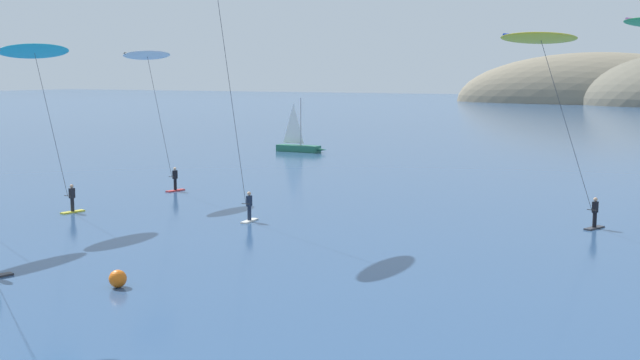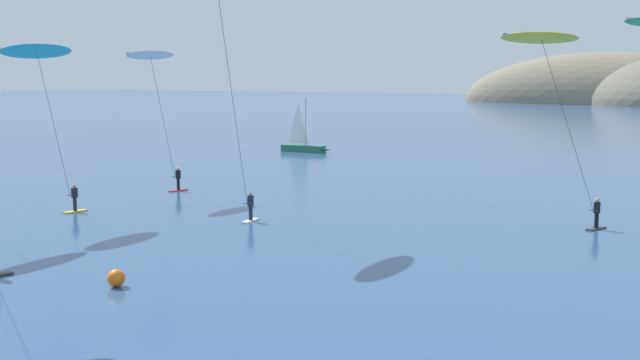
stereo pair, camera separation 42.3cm
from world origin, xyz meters
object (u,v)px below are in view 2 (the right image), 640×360
kitesurfer_magenta (220,8)px  marker_buoy (116,278)px  kitesurfer_yellow (546,52)px  sailboat_near (306,146)px  kitesurfer_white (154,70)px  kitesurfer_cyan (40,64)px

kitesurfer_magenta → marker_buoy: bearing=-74.6°
kitesurfer_yellow → marker_buoy: (-12.48, -16.39, -8.95)m
kitesurfer_yellow → kitesurfer_magenta: kitesurfer_magenta is taller
sailboat_near → kitesurfer_magenta: bearing=-65.9°
kitesurfer_yellow → marker_buoy: 22.46m
kitesurfer_white → marker_buoy: size_ratio=14.14×
kitesurfer_yellow → kitesurfer_magenta: 16.55m
kitesurfer_cyan → marker_buoy: 19.05m
kitesurfer_white → kitesurfer_cyan: 9.93m
kitesurfer_magenta → marker_buoy: size_ratio=18.57×
kitesurfer_yellow → kitesurfer_white: size_ratio=1.04×
kitesurfer_cyan → sailboat_near: bearing=99.0°
kitesurfer_white → kitesurfer_magenta: bearing=-34.6°
kitesurfer_white → kitesurfer_cyan: (0.24, -9.92, 0.27)m
sailboat_near → kitesurfer_cyan: (6.50, -41.24, 8.17)m
kitesurfer_magenta → kitesurfer_white: size_ratio=1.31×
kitesurfer_cyan → kitesurfer_magenta: bearing=11.0°
kitesurfer_magenta → marker_buoy: (3.19, -11.59, -11.31)m
sailboat_near → marker_buoy: sailboat_near is taller
sailboat_near → kitesurfer_magenta: size_ratio=0.45×
kitesurfer_magenta → kitesurfer_cyan: bearing=-169.0°
kitesurfer_white → kitesurfer_cyan: bearing=-88.6°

